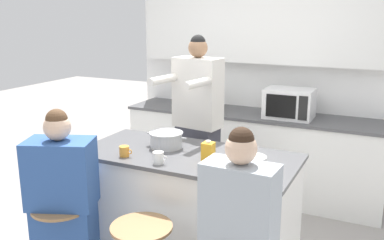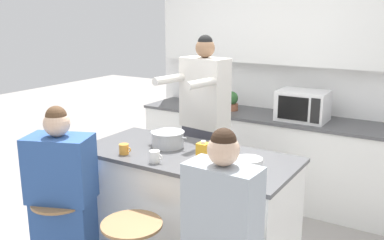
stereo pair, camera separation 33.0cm
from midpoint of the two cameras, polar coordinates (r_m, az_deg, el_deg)
The scene contains 14 objects.
wall_back at distance 4.88m, azimuth 13.36°, elevation 8.43°, with size 3.06×0.22×2.70m.
back_counter at distance 4.83m, azimuth 11.52°, elevation -4.65°, with size 2.84×0.62×0.93m.
kitchen_island at distance 3.48m, azimuth 2.07°, elevation -11.80°, with size 1.69×0.80×0.94m.
bar_stool_leftmost at distance 3.41m, azimuth -14.25°, elevation -14.58°, with size 0.41×0.41×0.65m.
person_cooking at distance 3.96m, azimuth 4.01°, elevation -2.05°, with size 0.50×0.62×1.81m.
person_wrapped_blanket at distance 3.31m, azimuth -14.11°, elevation -10.50°, with size 0.54×0.44×1.36m.
cooking_pot at distance 3.45m, azimuth -0.54°, elevation -2.59°, with size 0.36×0.27×0.13m.
fruit_bowl at distance 3.06m, azimuth 10.68°, elevation -5.65°, with size 0.19×0.19×0.06m.
coffee_cup_near at distance 3.29m, azimuth -6.23°, elevation -3.92°, with size 0.11×0.07×0.08m.
coffee_cup_far at distance 3.10m, azimuth -1.97°, elevation -4.94°, with size 0.11×0.08×0.09m.
banana_bunch at distance 2.92m, azimuth 7.73°, elevation -6.60°, with size 0.18×0.13×0.06m.
juice_carton at distance 3.02m, azimuth 4.65°, elevation -4.64°, with size 0.08×0.08×0.19m.
microwave at distance 4.52m, azimuth 16.61°, elevation 1.83°, with size 0.49×0.37×0.31m.
potted_plant at distance 4.84m, azimuth 7.20°, elevation 2.50°, with size 0.16×0.16×0.21m.
Camera 2 is at (1.68, -2.64, 1.99)m, focal length 40.00 mm.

